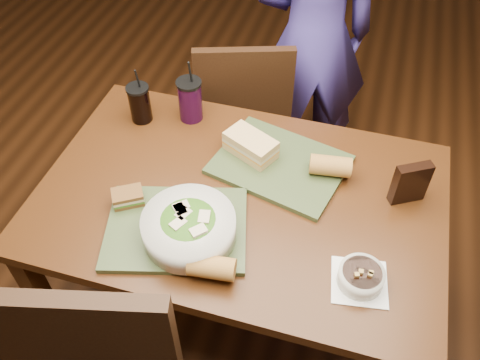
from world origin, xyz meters
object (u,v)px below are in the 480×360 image
Objects in this scene: tray_near at (176,228)px; salad_bowl at (189,226)px; dining_table at (240,213)px; soup_bowl at (361,277)px; baguette_near at (212,267)px; chip_bag at (410,183)px; diner at (313,38)px; sandwich_near at (128,197)px; chair_far at (250,117)px; tray_far at (280,165)px; baguette_far at (330,166)px; sandwich_far at (251,145)px; cup_cola at (140,103)px; cup_berry at (190,100)px.

salad_bowl is (0.05, -0.02, 0.06)m from tray_near.
dining_table is 0.48m from soup_bowl.
chip_bag reaches higher than baguette_near.
sandwich_near is at bearing 48.47° from diner.
chair_far is at bearing 111.31° from chip_bag.
tray_far is at bearing 70.12° from diner.
diner is (0.20, 0.30, 0.26)m from chair_far.
baguette_far is at bearing -50.65° from chair_far.
baguette_far is at bearing -0.14° from tray_far.
diner reaches higher than salad_bowl.
baguette_near is (0.16, -0.98, 0.29)m from chair_far.
sandwich_far is at bearing 70.71° from tray_near.
baguette_near reaches higher than tray_far.
chair_far is at bearing 93.64° from salad_bowl.
cup_cola is 0.18m from cup_berry.
dining_table is 0.26m from tray_near.
tray_far is at bearing 59.84° from dining_table.
tray_far is 3.12× the size of baguette_far.
baguette_far is 0.25m from chip_bag.
dining_table is 11.40× the size of sandwich_near.
cup_berry is at bearing 131.43° from dining_table.
tray_far is 3.68× the size of sandwich_near.
tray_far is at bearing -64.17° from chair_far.
diner is 0.73m from cup_berry.
sandwich_far is 0.89× the size of cup_cola.
diner is 5.60× the size of salad_bowl.
cup_cola is 0.98m from chip_bag.
baguette_far is (0.35, 0.37, -0.01)m from salad_bowl.
sandwich_far is at bearing 78.82° from salad_bowl.
salad_bowl reaches higher than sandwich_near.
sandwich_near is at bearing 173.91° from soup_bowl.
sandwich_far is 1.36× the size of chip_bag.
chair_far is 5.24× the size of soup_bowl.
baguette_near is at bearing -45.19° from salad_bowl.
baguette_near is at bearing 65.45° from diner.
cup_cola is at bearing -127.64° from chair_far.
salad_bowl is at bearing -133.51° from baguette_far.
chair_far is at bearing 115.83° from tray_far.
chair_far is at bearing 90.22° from tray_near.
salad_bowl is at bearing 134.81° from baguette_near.
cup_berry is at bearing 156.97° from tray_far.
chip_bag reaches higher than dining_table.
sandwich_near is 0.46m from cup_berry.
cup_berry reaches higher than sandwich_far.
salad_bowl is 1.37× the size of sandwich_far.
sandwich_near is at bearing -94.93° from cup_berry.
sandwich_near is 0.78× the size of chip_bag.
chip_bag reaches higher than baguette_far.
diner is 0.95m from chip_bag.
chair_far is (-0.15, 0.66, -0.15)m from dining_table.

